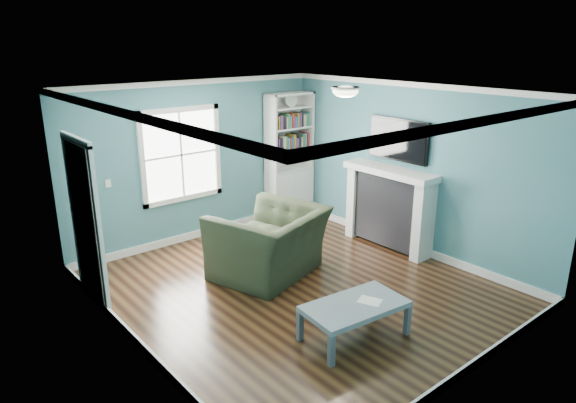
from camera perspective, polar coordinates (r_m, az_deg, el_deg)
floor at (r=7.00m, az=1.08°, el=-9.61°), size 5.00×5.00×0.00m
room_walls at (r=6.43m, az=1.16°, el=3.01°), size 5.00×5.00×5.00m
trim at (r=6.52m, az=1.14°, el=0.08°), size 4.50×5.00×2.60m
window at (r=8.30m, az=-11.79°, el=5.09°), size 1.40×0.06×1.50m
bookshelf at (r=9.40m, az=0.12°, el=3.63°), size 0.90×0.35×2.31m
fireplace at (r=8.27m, az=11.16°, el=-0.77°), size 0.44×1.58×1.30m
tv at (r=8.09m, az=12.16°, el=6.74°), size 0.06×1.10×0.65m
door at (r=6.72m, az=-21.62°, el=-2.14°), size 0.12×0.98×2.17m
ceiling_fixture at (r=6.94m, az=6.41°, el=12.13°), size 0.38×0.38×0.15m
light_switch at (r=7.89m, az=-19.35°, el=1.92°), size 0.08×0.01×0.12m
recliner at (r=7.15m, az=-2.11°, el=-3.44°), size 1.66×1.33×1.27m
coffee_table at (r=5.84m, az=7.44°, el=-11.67°), size 1.21×0.75×0.42m
paper_sheet at (r=5.89m, az=9.08°, el=-10.85°), size 0.28×0.31×0.00m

